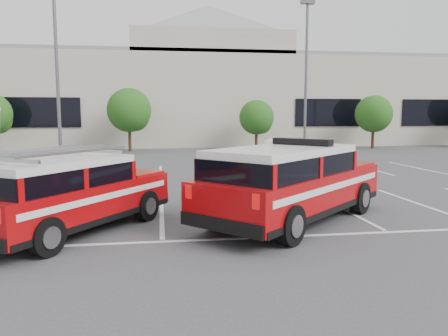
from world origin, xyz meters
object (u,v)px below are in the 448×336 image
at_px(convention_building, 188,96).
at_px(light_pole_mid, 306,79).
at_px(tree_mid_right, 257,119).
at_px(white_pickup, 290,170).
at_px(ladder_suv, 69,199).
at_px(tree_right, 374,115).
at_px(fire_chief_suv, 292,189).
at_px(tree_mid_left, 130,112).
at_px(light_pole_left, 57,69).

height_order(convention_building, light_pole_mid, convention_building).
height_order(tree_mid_right, white_pickup, tree_mid_right).
bearing_deg(light_pole_mid, ladder_suv, -123.86).
relative_size(tree_mid_right, tree_right, 0.90).
distance_m(fire_chief_suv, ladder_suv, 5.59).
bearing_deg(white_pickup, convention_building, 114.07).
bearing_deg(tree_mid_left, light_pole_left, -107.10).
relative_size(light_pole_left, white_pickup, 1.59).
bearing_deg(tree_mid_right, white_pickup, -99.04).
distance_m(convention_building, light_pole_left, 21.49).
xyz_separation_m(light_pole_mid, ladder_suv, (-11.89, -17.72, -4.37)).
bearing_deg(tree_mid_left, light_pole_mid, -26.92).
bearing_deg(tree_mid_right, light_pole_mid, -72.48).
bearing_deg(fire_chief_suv, convention_building, 137.72).
distance_m(tree_mid_left, ladder_suv, 23.87).
bearing_deg(convention_building, tree_right, -33.37).
distance_m(tree_mid_right, tree_right, 10.00).
xyz_separation_m(convention_building, tree_right, (14.91, -9.82, -1.95)).
bearing_deg(convention_building, tree_mid_right, -63.43).
relative_size(tree_right, ladder_suv, 0.81).
distance_m(tree_right, white_pickup, 22.85).
xyz_separation_m(convention_building, tree_mid_right, (4.91, -9.82, -2.22)).
distance_m(convention_building, tree_mid_right, 11.20).
relative_size(tree_right, white_pickup, 0.69).
distance_m(light_pole_mid, white_pickup, 14.27).
height_order(tree_mid_right, light_pole_left, light_pole_left).
bearing_deg(light_pole_left, light_pole_mid, 14.93).
distance_m(fire_chief_suv, white_pickup, 5.04).
distance_m(white_pickup, ladder_suv, 8.65).
relative_size(convention_building, tree_mid_right, 15.04).
xyz_separation_m(convention_building, white_pickup, (1.94, -28.52, -3.97)).
bearing_deg(ladder_suv, convention_building, 115.85).
relative_size(convention_building, fire_chief_suv, 9.88).
height_order(tree_mid_right, light_pole_mid, light_pole_mid).
relative_size(fire_chief_suv, ladder_suv, 1.12).
distance_m(light_pole_mid, ladder_suv, 21.78).
height_order(tree_mid_left, white_pickup, tree_mid_left).
height_order(tree_mid_left, light_pole_mid, light_pole_mid).
xyz_separation_m(convention_building, fire_chief_suv, (0.51, -33.35, -3.83)).
height_order(light_pole_mid, ladder_suv, light_pole_mid).
bearing_deg(tree_mid_left, convention_building, 62.60).
xyz_separation_m(light_pole_mid, white_pickup, (-4.88, -12.65, -4.44)).
relative_size(tree_right, light_pole_left, 0.43).
distance_m(convention_building, light_pole_mid, 17.27).
distance_m(tree_mid_left, tree_mid_right, 10.01).
bearing_deg(tree_mid_left, ladder_suv, -89.96).
height_order(tree_mid_left, tree_mid_right, tree_mid_left).
bearing_deg(white_pickup, ladder_suv, -123.94).
distance_m(tree_mid_right, white_pickup, 19.01).
distance_m(light_pole_mid, fire_chief_suv, 19.08).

